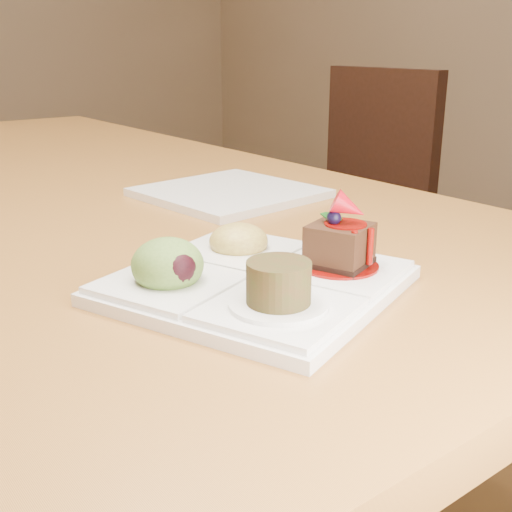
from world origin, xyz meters
TOP-DOWN VIEW (x-y plane):
  - dining_table at (0.00, 0.00)m, footprint 1.00×1.80m
  - chair_right at (0.98, 0.15)m, footprint 0.42×0.42m
  - sampler_plate at (0.03, -0.63)m, footprint 0.31×0.31m
  - second_plate at (0.23, -0.30)m, footprint 0.25×0.25m

SIDE VIEW (x-z plane):
  - chair_right at x=0.98m, z-range 0.06..0.97m
  - dining_table at x=0.00m, z-range 0.31..1.06m
  - second_plate at x=0.23m, z-range 0.75..0.76m
  - sampler_plate at x=0.03m, z-range 0.72..0.82m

